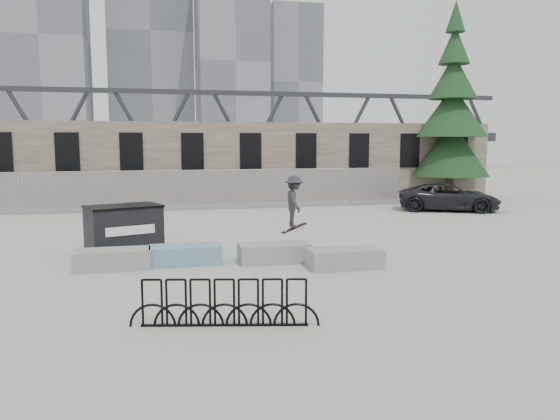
{
  "coord_description": "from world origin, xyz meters",
  "views": [
    {
      "loc": [
        -2.07,
        -15.05,
        3.46
      ],
      "look_at": [
        1.77,
        1.55,
        1.3
      ],
      "focal_mm": 35.0,
      "sensor_mm": 36.0,
      "label": 1
    }
  ],
  "objects_px": {
    "planter_center_right": "(274,252)",
    "bike_rack": "(224,303)",
    "planter_offset": "(345,258)",
    "planter_center_left": "(185,254)",
    "planter_far_left": "(113,258)",
    "spruce_tree": "(452,119)",
    "suv": "(449,197)",
    "skateboarder": "(294,202)",
    "dumpster": "(124,228)"
  },
  "relations": [
    {
      "from": "spruce_tree",
      "to": "dumpster",
      "type": "bearing_deg",
      "value": -146.96
    },
    {
      "from": "planter_center_right",
      "to": "spruce_tree",
      "type": "height_order",
      "value": "spruce_tree"
    },
    {
      "from": "planter_center_left",
      "to": "planter_center_right",
      "type": "height_order",
      "value": "same"
    },
    {
      "from": "planter_offset",
      "to": "skateboarder",
      "type": "height_order",
      "value": "skateboarder"
    },
    {
      "from": "dumpster",
      "to": "skateboarder",
      "type": "xyz_separation_m",
      "value": [
        5.01,
        -1.99,
        0.93
      ]
    },
    {
      "from": "planter_center_left",
      "to": "dumpster",
      "type": "xyz_separation_m",
      "value": [
        -1.77,
        2.26,
        0.45
      ]
    },
    {
      "from": "planter_far_left",
      "to": "planter_center_right",
      "type": "xyz_separation_m",
      "value": [
        4.45,
        -0.17,
        0.0
      ]
    },
    {
      "from": "planter_center_right",
      "to": "planter_offset",
      "type": "relative_size",
      "value": 1.0
    },
    {
      "from": "bike_rack",
      "to": "spruce_tree",
      "type": "distance_m",
      "value": 25.61
    },
    {
      "from": "planter_offset",
      "to": "skateboarder",
      "type": "bearing_deg",
      "value": 119.67
    },
    {
      "from": "planter_far_left",
      "to": "suv",
      "type": "relative_size",
      "value": 0.41
    },
    {
      "from": "bike_rack",
      "to": "suv",
      "type": "distance_m",
      "value": 19.63
    },
    {
      "from": "dumpster",
      "to": "suv",
      "type": "height_order",
      "value": "dumpster"
    },
    {
      "from": "planter_offset",
      "to": "bike_rack",
      "type": "height_order",
      "value": "bike_rack"
    },
    {
      "from": "skateboarder",
      "to": "dumpster",
      "type": "bearing_deg",
      "value": 70.12
    },
    {
      "from": "skateboarder",
      "to": "planter_far_left",
      "type": "bearing_deg",
      "value": 96.29
    },
    {
      "from": "suv",
      "to": "skateboarder",
      "type": "relative_size",
      "value": 2.84
    },
    {
      "from": "planter_center_right",
      "to": "dumpster",
      "type": "bearing_deg",
      "value": 148.96
    },
    {
      "from": "dumpster",
      "to": "skateboarder",
      "type": "bearing_deg",
      "value": -41.82
    },
    {
      "from": "bike_rack",
      "to": "spruce_tree",
      "type": "relative_size",
      "value": 0.31
    },
    {
      "from": "skateboarder",
      "to": "suv",
      "type": "bearing_deg",
      "value": -47.44
    },
    {
      "from": "bike_rack",
      "to": "skateboarder",
      "type": "height_order",
      "value": "skateboarder"
    },
    {
      "from": "bike_rack",
      "to": "planter_center_right",
      "type": "bearing_deg",
      "value": 68.01
    },
    {
      "from": "planter_center_left",
      "to": "suv",
      "type": "height_order",
      "value": "suv"
    },
    {
      "from": "planter_center_left",
      "to": "planter_center_right",
      "type": "relative_size",
      "value": 1.0
    },
    {
      "from": "planter_center_right",
      "to": "spruce_tree",
      "type": "bearing_deg",
      "value": 45.97
    },
    {
      "from": "planter_center_right",
      "to": "spruce_tree",
      "type": "distance_m",
      "value": 20.52
    },
    {
      "from": "dumpster",
      "to": "planter_far_left",
      "type": "bearing_deg",
      "value": -114.54
    },
    {
      "from": "dumpster",
      "to": "planter_offset",
      "type": "bearing_deg",
      "value": -52.0
    },
    {
      "from": "planter_offset",
      "to": "planter_center_left",
      "type": "bearing_deg",
      "value": 160.84
    },
    {
      "from": "bike_rack",
      "to": "planter_offset",
      "type": "bearing_deg",
      "value": 46.24
    },
    {
      "from": "planter_far_left",
      "to": "planter_center_left",
      "type": "height_order",
      "value": "same"
    },
    {
      "from": "planter_center_left",
      "to": "planter_offset",
      "type": "relative_size",
      "value": 1.0
    },
    {
      "from": "planter_far_left",
      "to": "spruce_tree",
      "type": "bearing_deg",
      "value": 37.76
    },
    {
      "from": "planter_offset",
      "to": "bike_rack",
      "type": "xyz_separation_m",
      "value": [
        -3.81,
        -3.98,
        0.15
      ]
    },
    {
      "from": "planter_offset",
      "to": "spruce_tree",
      "type": "relative_size",
      "value": 0.17
    },
    {
      "from": "planter_center_right",
      "to": "planter_center_left",
      "type": "bearing_deg",
      "value": 172.93
    },
    {
      "from": "bike_rack",
      "to": "suv",
      "type": "height_order",
      "value": "suv"
    },
    {
      "from": "planter_center_right",
      "to": "skateboarder",
      "type": "height_order",
      "value": "skateboarder"
    },
    {
      "from": "bike_rack",
      "to": "skateboarder",
      "type": "relative_size",
      "value": 2.04
    },
    {
      "from": "planter_far_left",
      "to": "spruce_tree",
      "type": "xyz_separation_m",
      "value": [
        18.37,
        14.23,
        4.47
      ]
    },
    {
      "from": "planter_center_right",
      "to": "skateboarder",
      "type": "xyz_separation_m",
      "value": [
        0.75,
        0.58,
        1.38
      ]
    },
    {
      "from": "planter_center_left",
      "to": "skateboarder",
      "type": "relative_size",
      "value": 1.16
    },
    {
      "from": "planter_far_left",
      "to": "skateboarder",
      "type": "xyz_separation_m",
      "value": [
        5.2,
        0.41,
        1.38
      ]
    },
    {
      "from": "dumpster",
      "to": "spruce_tree",
      "type": "distance_m",
      "value": 22.06
    },
    {
      "from": "planter_far_left",
      "to": "planter_offset",
      "type": "height_order",
      "value": "same"
    },
    {
      "from": "planter_center_right",
      "to": "bike_rack",
      "type": "distance_m",
      "value": 5.55
    },
    {
      "from": "suv",
      "to": "skateboarder",
      "type": "height_order",
      "value": "skateboarder"
    },
    {
      "from": "spruce_tree",
      "to": "skateboarder",
      "type": "xyz_separation_m",
      "value": [
        -13.17,
        -13.82,
        -3.08
      ]
    },
    {
      "from": "planter_offset",
      "to": "spruce_tree",
      "type": "xyz_separation_m",
      "value": [
        12.18,
        15.56,
        4.47
      ]
    }
  ]
}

